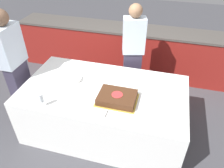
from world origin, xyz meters
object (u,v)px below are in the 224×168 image
plate_stack (74,79)px  cake (117,97)px  person_cutting_cake (133,55)px  wine_glass (41,98)px  person_seated_left (15,67)px

plate_stack → cake: bearing=-20.3°
cake → person_cutting_cake: person_cutting_cake is taller
plate_stack → wine_glass: bearing=-103.8°
person_cutting_cake → person_seated_left: bearing=13.0°
wine_glass → cake: bearing=22.0°
wine_glass → person_seated_left: 0.86m
cake → wine_glass: wine_glass is taller
cake → person_seated_left: person_seated_left is taller
wine_glass → person_cutting_cake: (0.82, 1.32, -0.01)m
wine_glass → person_cutting_cake: person_cutting_cake is taller
person_seated_left → wine_glass: bearing=-126.0°
cake → person_seated_left: bearing=173.5°
plate_stack → person_cutting_cake: person_cutting_cake is taller
wine_glass → plate_stack: bearing=76.2°
plate_stack → wine_glass: wine_glass is taller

